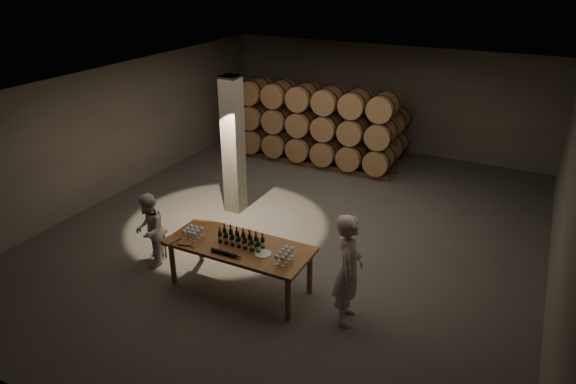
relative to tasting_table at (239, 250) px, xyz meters
The scene contains 15 objects.
room 3.34m from the tasting_table, 123.69° to the left, with size 12.00×12.00×12.00m.
tasting_table is the anchor object (origin of this frame).
barrel_stack_back 7.82m from the tasting_table, 99.94° to the left, with size 4.70×0.95×1.57m.
barrel_stack_front 6.46m from the tasting_table, 102.09° to the left, with size 4.70×0.95×2.31m.
bottle_cluster 0.22m from the tasting_table, ahead, with size 0.86×0.23×0.31m.
lying_bottles 0.42m from the tasting_table, 96.06° to the right, with size 0.59×0.07×0.07m.
glass_cluster_left 0.93m from the tasting_table, behind, with size 0.31×0.31×0.18m.
glass_cluster_right 0.98m from the tasting_table, ahead, with size 0.20×0.42×0.19m.
plate 0.55m from the tasting_table, ahead, with size 0.29×0.29×0.02m, color white.
notebook_near 0.96m from the tasting_table, 155.92° to the right, with size 0.23×0.18×0.03m, color brown.
notebook_corner 1.26m from the tasting_table, 159.99° to the right, with size 0.23×0.30×0.03m, color brown.
pen 0.84m from the tasting_table, 147.11° to the right, with size 0.01×0.01×0.15m, color black.
stool 2.04m from the tasting_table, behind, with size 0.37×0.37×0.61m.
person_man 2.04m from the tasting_table, ahead, with size 0.71×0.46×1.94m, color silver.
person_woman 1.98m from the tasting_table, behind, with size 0.72×0.56×1.49m, color silver.
Camera 1 is at (4.31, -9.09, 5.49)m, focal length 32.00 mm.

